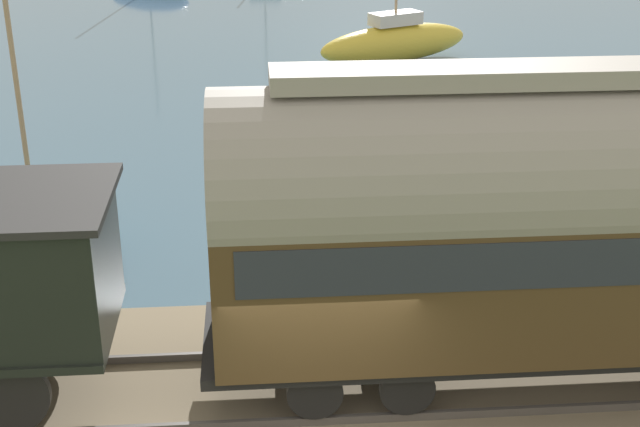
% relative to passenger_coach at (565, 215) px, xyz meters
% --- Properties ---
extents(rail_embankment, '(5.16, 56.00, 0.59)m').
position_rel_passenger_coach_xyz_m(rail_embankment, '(0.00, 3.45, -2.83)').
color(rail_embankment, '#84755B').
rests_on(rail_embankment, ground).
extents(passenger_coach, '(2.48, 9.95, 4.56)m').
position_rel_passenger_coach_xyz_m(passenger_coach, '(0.00, 0.00, 0.00)').
color(passenger_coach, black).
rests_on(passenger_coach, rail_embankment).
extents(sailboat_yellow, '(4.03, 6.33, 8.38)m').
position_rel_passenger_coach_xyz_m(sailboat_yellow, '(21.67, -1.14, -2.29)').
color(sailboat_yellow, gold).
rests_on(sailboat_yellow, harbor_water).
extents(sailboat_teal, '(2.97, 3.45, 5.83)m').
position_rel_passenger_coach_xyz_m(sailboat_teal, '(6.15, 8.66, -2.34)').
color(sailboat_teal, '#1E707A').
rests_on(sailboat_teal, harbor_water).
extents(rowboat_near_shore, '(1.06, 2.50, 0.44)m').
position_rel_passenger_coach_xyz_m(rowboat_near_shore, '(12.76, -2.53, -2.84)').
color(rowboat_near_shore, silver).
rests_on(rowboat_near_shore, harbor_water).
extents(rowboat_mid_harbor, '(1.55, 2.30, 0.38)m').
position_rel_passenger_coach_xyz_m(rowboat_mid_harbor, '(5.00, 3.68, -2.87)').
color(rowboat_mid_harbor, '#B7B2A3').
rests_on(rowboat_mid_harbor, harbor_water).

